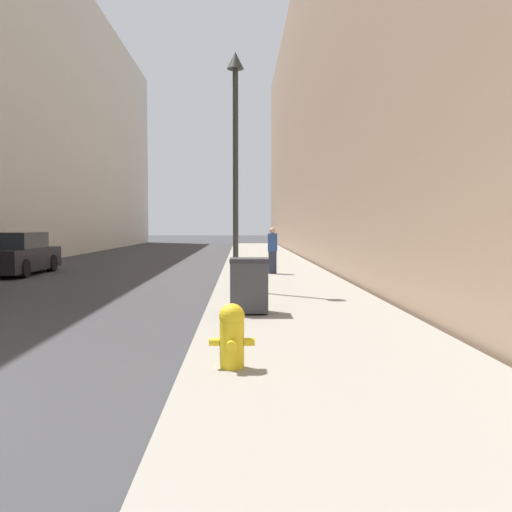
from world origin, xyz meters
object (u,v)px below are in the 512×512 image
trash_bin (249,285)px  pedestrian_on_sidewalk (272,250)px  parked_sedan_near (15,255)px  fire_hydrant (232,334)px  lamppost (236,145)px

trash_bin → pedestrian_on_sidewalk: pedestrian_on_sidewalk is taller
pedestrian_on_sidewalk → parked_sedan_near: bearing=171.2°
parked_sedan_near → pedestrian_on_sidewalk: bearing=-8.8°
trash_bin → parked_sedan_near: size_ratio=0.22×
trash_bin → pedestrian_on_sidewalk: bearing=84.0°
trash_bin → pedestrian_on_sidewalk: 8.74m
fire_hydrant → pedestrian_on_sidewalk: (1.16, 12.74, 0.40)m
parked_sedan_near → pedestrian_on_sidewalk: size_ratio=3.00×
fire_hydrant → trash_bin: bearing=86.5°
lamppost → parked_sedan_near: bearing=141.1°
pedestrian_on_sidewalk → lamppost: bearing=-103.4°
lamppost → pedestrian_on_sidewalk: 5.87m
fire_hydrant → parked_sedan_near: size_ratio=0.16×
fire_hydrant → trash_bin: 4.07m
fire_hydrant → lamppost: lamppost is taller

